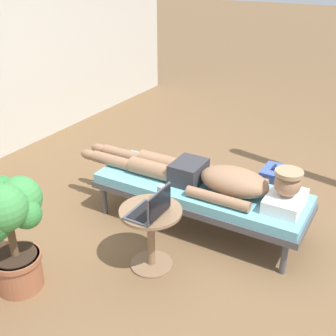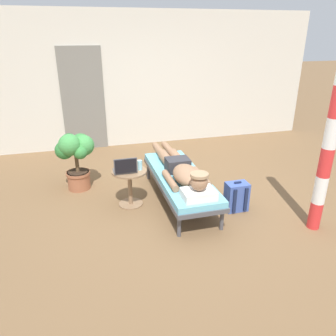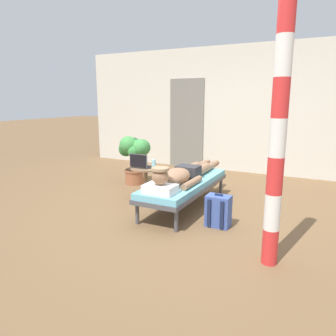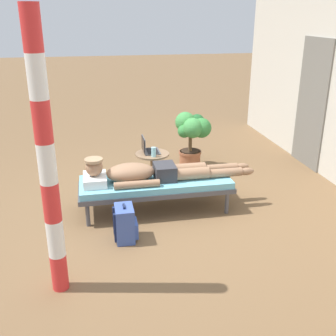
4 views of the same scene
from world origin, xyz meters
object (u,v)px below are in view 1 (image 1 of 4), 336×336
object	(u,v)px
drink_glass	(161,193)
backpack	(271,187)
laptop	(152,209)
side_table	(151,228)
lounge_chair	(200,192)
potted_plant	(7,220)
person_reclining	(209,177)

from	to	relation	value
drink_glass	backpack	distance (m)	1.39
laptop	drink_glass	size ratio (longest dim) A/B	2.27
side_table	laptop	world-z (taller)	laptop
drink_glass	lounge_chair	bearing A→B (deg)	-6.72
laptop	drink_glass	world-z (taller)	laptop
lounge_chair	potted_plant	xyz separation A→B (m)	(-1.40, 0.81, 0.24)
laptop	drink_glass	distance (m)	0.22
laptop	potted_plant	world-z (taller)	potted_plant
drink_glass	potted_plant	size ratio (longest dim) A/B	0.15
person_reclining	side_table	world-z (taller)	person_reclining
person_reclining	laptop	bearing A→B (deg)	172.47
person_reclining	potted_plant	world-z (taller)	potted_plant
potted_plant	backpack	bearing A→B (deg)	-31.55
lounge_chair	laptop	bearing A→B (deg)	178.59
backpack	person_reclining	bearing A→B (deg)	150.81
person_reclining	potted_plant	bearing A→B (deg)	147.36
person_reclining	side_table	size ratio (longest dim) A/B	4.15
person_reclining	drink_glass	bearing A→B (deg)	165.11
side_table	backpack	bearing A→B (deg)	-20.92
side_table	potted_plant	xyz separation A→B (m)	(-0.69, 0.74, 0.23)
person_reclining	laptop	xyz separation A→B (m)	(-0.77, 0.10, 0.06)
laptop	backpack	xyz separation A→B (m)	(1.44, -0.48, -0.39)
lounge_chair	side_table	size ratio (longest dim) A/B	3.69
person_reclining	potted_plant	xyz separation A→B (m)	(-1.40, 0.90, 0.07)
lounge_chair	potted_plant	world-z (taller)	potted_plant
lounge_chair	drink_glass	bearing A→B (deg)	173.28
backpack	laptop	bearing A→B (deg)	161.70
person_reclining	side_table	distance (m)	0.74
person_reclining	backpack	xyz separation A→B (m)	(0.67, -0.37, -0.32)
drink_glass	potted_plant	distance (m)	1.13
drink_glass	potted_plant	world-z (taller)	potted_plant
person_reclining	laptop	size ratio (longest dim) A/B	7.00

